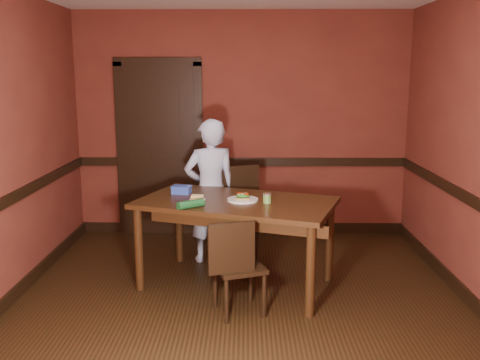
{
  "coord_description": "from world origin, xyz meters",
  "views": [
    {
      "loc": [
        0.05,
        -4.23,
        1.97
      ],
      "look_at": [
        0.0,
        0.35,
        1.05
      ],
      "focal_mm": 40.0,
      "sensor_mm": 36.0,
      "label": 1
    }
  ],
  "objects_px": {
    "chair_far": "(231,217)",
    "person": "(210,191)",
    "cheese_saucer": "(197,198)",
    "sandwich_plate": "(243,199)",
    "dining_table": "(236,243)",
    "sauce_jar": "(267,198)",
    "chair_near": "(239,265)",
    "food_tub": "(182,190)"
  },
  "relations": [
    {
      "from": "chair_far",
      "to": "sauce_jar",
      "type": "xyz_separation_m",
      "value": [
        0.34,
        -0.71,
        0.37
      ]
    },
    {
      "from": "chair_near",
      "to": "sandwich_plate",
      "type": "relative_size",
      "value": 2.91
    },
    {
      "from": "sauce_jar",
      "to": "food_tub",
      "type": "distance_m",
      "value": 0.9
    },
    {
      "from": "person",
      "to": "sandwich_plate",
      "type": "distance_m",
      "value": 0.79
    },
    {
      "from": "dining_table",
      "to": "person",
      "type": "distance_m",
      "value": 0.82
    },
    {
      "from": "cheese_saucer",
      "to": "chair_near",
      "type": "bearing_deg",
      "value": -56.44
    },
    {
      "from": "food_tub",
      "to": "person",
      "type": "bearing_deg",
      "value": 70.72
    },
    {
      "from": "chair_near",
      "to": "cheese_saucer",
      "type": "distance_m",
      "value": 0.83
    },
    {
      "from": "sauce_jar",
      "to": "dining_table",
      "type": "bearing_deg",
      "value": 158.0
    },
    {
      "from": "sandwich_plate",
      "to": "food_tub",
      "type": "relative_size",
      "value": 1.38
    },
    {
      "from": "chair_far",
      "to": "sandwich_plate",
      "type": "distance_m",
      "value": 0.71
    },
    {
      "from": "dining_table",
      "to": "cheese_saucer",
      "type": "xyz_separation_m",
      "value": [
        -0.36,
        0.0,
        0.43
      ]
    },
    {
      "from": "chair_near",
      "to": "chair_far",
      "type": "bearing_deg",
      "value": -105.04
    },
    {
      "from": "person",
      "to": "food_tub",
      "type": "distance_m",
      "value": 0.51
    },
    {
      "from": "person",
      "to": "sauce_jar",
      "type": "distance_m",
      "value": 0.99
    },
    {
      "from": "dining_table",
      "to": "sauce_jar",
      "type": "relative_size",
      "value": 19.26
    },
    {
      "from": "sauce_jar",
      "to": "chair_near",
      "type": "bearing_deg",
      "value": -117.54
    },
    {
      "from": "dining_table",
      "to": "chair_far",
      "type": "height_order",
      "value": "chair_far"
    },
    {
      "from": "chair_far",
      "to": "person",
      "type": "bearing_deg",
      "value": 139.2
    },
    {
      "from": "chair_far",
      "to": "dining_table",
      "type": "bearing_deg",
      "value": -100.8
    },
    {
      "from": "chair_near",
      "to": "sandwich_plate",
      "type": "xyz_separation_m",
      "value": [
        0.03,
        0.57,
        0.43
      ]
    },
    {
      "from": "dining_table",
      "to": "chair_far",
      "type": "distance_m",
      "value": 0.6
    },
    {
      "from": "sauce_jar",
      "to": "cheese_saucer",
      "type": "bearing_deg",
      "value": 169.71
    },
    {
      "from": "sandwich_plate",
      "to": "food_tub",
      "type": "distance_m",
      "value": 0.66
    },
    {
      "from": "person",
      "to": "cheese_saucer",
      "type": "distance_m",
      "value": 0.7
    },
    {
      "from": "chair_near",
      "to": "food_tub",
      "type": "height_order",
      "value": "food_tub"
    },
    {
      "from": "sauce_jar",
      "to": "sandwich_plate",
      "type": "bearing_deg",
      "value": 156.61
    },
    {
      "from": "sandwich_plate",
      "to": "food_tub",
      "type": "bearing_deg",
      "value": 154.37
    },
    {
      "from": "sauce_jar",
      "to": "food_tub",
      "type": "bearing_deg",
      "value": 154.97
    },
    {
      "from": "food_tub",
      "to": "dining_table",
      "type": "bearing_deg",
      "value": -15.39
    },
    {
      "from": "sauce_jar",
      "to": "cheese_saucer",
      "type": "xyz_separation_m",
      "value": [
        -0.64,
        0.12,
        -0.03
      ]
    },
    {
      "from": "chair_far",
      "to": "sauce_jar",
      "type": "bearing_deg",
      "value": -80.94
    },
    {
      "from": "chair_near",
      "to": "sandwich_plate",
      "type": "height_order",
      "value": "sandwich_plate"
    },
    {
      "from": "chair_far",
      "to": "sauce_jar",
      "type": "relative_size",
      "value": 11.02
    },
    {
      "from": "dining_table",
      "to": "person",
      "type": "bearing_deg",
      "value": 131.63
    },
    {
      "from": "sandwich_plate",
      "to": "sauce_jar",
      "type": "relative_size",
      "value": 3.09
    },
    {
      "from": "sandwich_plate",
      "to": "chair_near",
      "type": "bearing_deg",
      "value": -92.67
    },
    {
      "from": "dining_table",
      "to": "sauce_jar",
      "type": "bearing_deg",
      "value": -2.61
    },
    {
      "from": "sandwich_plate",
      "to": "chair_far",
      "type": "bearing_deg",
      "value": 101.09
    },
    {
      "from": "cheese_saucer",
      "to": "sandwich_plate",
      "type": "bearing_deg",
      "value": -2.8
    },
    {
      "from": "chair_near",
      "to": "sandwich_plate",
      "type": "bearing_deg",
      "value": -112.23
    },
    {
      "from": "person",
      "to": "cheese_saucer",
      "type": "relative_size",
      "value": 10.06
    }
  ]
}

